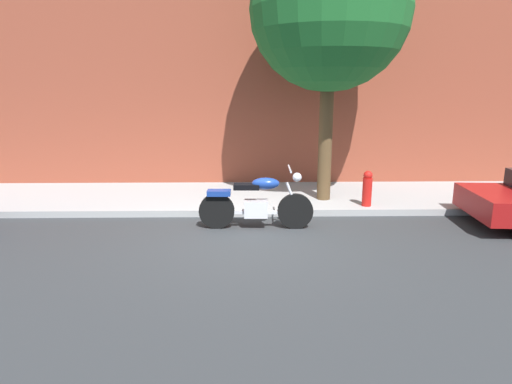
{
  "coord_description": "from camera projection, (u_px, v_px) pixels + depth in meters",
  "views": [
    {
      "loc": [
        0.02,
        -7.63,
        2.65
      ],
      "look_at": [
        0.18,
        0.5,
        0.71
      ],
      "focal_mm": 31.25,
      "sensor_mm": 36.0,
      "label": 1
    }
  ],
  "objects": [
    {
      "name": "building_facade",
      "position": [
        246.0,
        20.0,
        11.21
      ],
      "size": [
        20.08,
        0.5,
        8.54
      ],
      "primitive_type": "cube",
      "color": "brown",
      "rests_on": "ground"
    },
    {
      "name": "fire_hydrant",
      "position": [
        367.0,
        192.0,
        9.5
      ],
      "size": [
        0.2,
        0.2,
        0.91
      ],
      "color": "red",
      "rests_on": "ground"
    },
    {
      "name": "street_tree",
      "position": [
        330.0,
        10.0,
        9.23
      ],
      "size": [
        3.36,
        3.36,
        5.88
      ],
      "color": "brown",
      "rests_on": "ground"
    },
    {
      "name": "motorcycle",
      "position": [
        256.0,
        203.0,
        8.41
      ],
      "size": [
        2.17,
        0.7,
        1.17
      ],
      "color": "black",
      "rests_on": "ground"
    },
    {
      "name": "sidewalk",
      "position": [
        247.0,
        197.0,
        10.59
      ],
      "size": [
        20.08,
        2.78,
        0.14
      ],
      "primitive_type": "cube",
      "color": "#A2A2A2",
      "rests_on": "ground"
    },
    {
      "name": "ground_plane",
      "position": [
        247.0,
        237.0,
        8.03
      ],
      "size": [
        60.0,
        60.0,
        0.0
      ],
      "primitive_type": "plane",
      "color": "#303335"
    }
  ]
}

